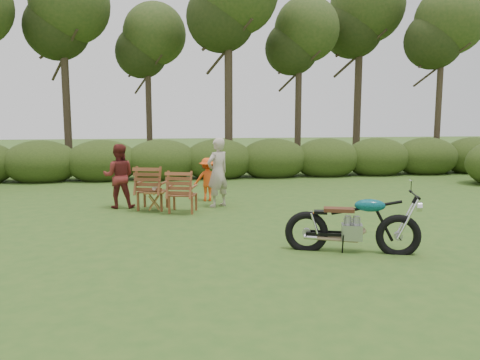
{
  "coord_description": "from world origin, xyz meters",
  "views": [
    {
      "loc": [
        -1.85,
        -7.48,
        2.17
      ],
      "look_at": [
        -0.38,
        1.74,
        0.9
      ],
      "focal_mm": 35.0,
      "sensor_mm": 36.0,
      "label": 1
    }
  ],
  "objects": [
    {
      "name": "side_table",
      "position": [
        -2.14,
        3.23,
        0.23
      ],
      "size": [
        0.46,
        0.39,
        0.47
      ],
      "primitive_type": null,
      "rotation": [
        0.0,
        0.0,
        -0.01
      ],
      "color": "brown",
      "rests_on": "ground"
    },
    {
      "name": "adult_b",
      "position": [
        -2.97,
        3.86,
        0.0
      ],
      "size": [
        0.77,
        0.61,
        1.53
      ],
      "primitive_type": "imported",
      "rotation": [
        0.0,
        0.0,
        3.09
      ],
      "color": "maroon",
      "rests_on": "ground"
    },
    {
      "name": "adult_a",
      "position": [
        -0.63,
        3.63,
        0.0
      ],
      "size": [
        0.73,
        0.67,
        1.67
      ],
      "primitive_type": "imported",
      "rotation": [
        0.0,
        0.0,
        3.74
      ],
      "color": "#BAA899",
      "rests_on": "ground"
    },
    {
      "name": "cup",
      "position": [
        -2.12,
        3.27,
        0.52
      ],
      "size": [
        0.13,
        0.13,
        0.1
      ],
      "primitive_type": "imported",
      "rotation": [
        0.0,
        0.0,
        0.06
      ],
      "color": "beige",
      "rests_on": "side_table"
    },
    {
      "name": "child",
      "position": [
        -0.81,
        4.45,
        0.0
      ],
      "size": [
        0.74,
        0.45,
        1.12
      ],
      "primitive_type": "imported",
      "rotation": [
        0.0,
        0.0,
        3.2
      ],
      "color": "#F25116",
      "rests_on": "ground"
    },
    {
      "name": "motorcycle",
      "position": [
        1.08,
        -0.52,
        0.0
      ],
      "size": [
        2.16,
        1.38,
        1.16
      ],
      "primitive_type": null,
      "rotation": [
        0.0,
        0.0,
        -0.33
      ],
      "color": "#0B8892",
      "rests_on": "ground"
    },
    {
      "name": "lawn_chair_left",
      "position": [
        -2.18,
        3.54,
        0.0
      ],
      "size": [
        0.88,
        0.88,
        1.03
      ],
      "primitive_type": null,
      "rotation": [
        0.0,
        0.0,
        2.86
      ],
      "color": "#622E18",
      "rests_on": "ground"
    },
    {
      "name": "lawn_chair_right",
      "position": [
        -1.49,
        3.1,
        0.0
      ],
      "size": [
        0.82,
        0.82,
        0.96
      ],
      "primitive_type": null,
      "rotation": [
        0.0,
        0.0,
        2.87
      ],
      "color": "brown",
      "rests_on": "ground"
    },
    {
      "name": "tree_line",
      "position": [
        0.5,
        9.74,
        3.81
      ],
      "size": [
        22.52,
        11.62,
        8.14
      ],
      "color": "#362B1D",
      "rests_on": "ground"
    },
    {
      "name": "ground",
      "position": [
        0.0,
        0.0,
        0.0
      ],
      "size": [
        80.0,
        80.0,
        0.0
      ],
      "primitive_type": "plane",
      "color": "#2F531B",
      "rests_on": "ground"
    }
  ]
}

